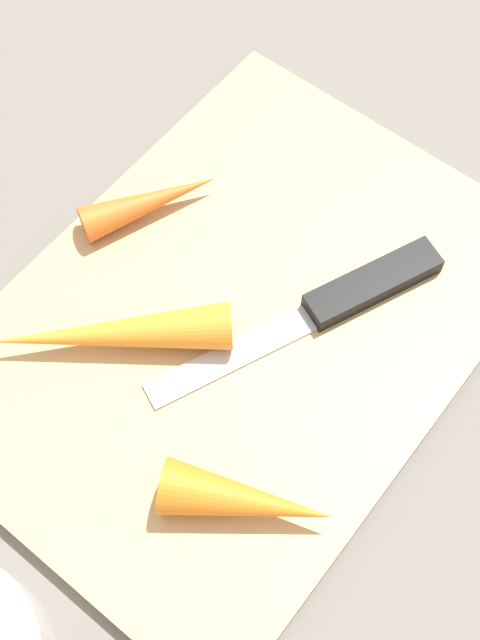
{
  "coord_description": "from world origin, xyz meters",
  "views": [
    {
      "loc": [
        0.19,
        0.15,
        0.48
      ],
      "look_at": [
        0.0,
        0.0,
        0.01
      ],
      "focal_mm": 47.86,
      "sensor_mm": 36.0,
      "label": 1
    }
  ],
  "objects": [
    {
      "name": "ground_plane",
      "position": [
        0.0,
        0.0,
        0.0
      ],
      "size": [
        1.4,
        1.4,
        0.0
      ],
      "primitive_type": "plane",
      "color": "slate"
    },
    {
      "name": "carrot_medium",
      "position": [
        0.09,
        0.08,
        0.03
      ],
      "size": [
        0.07,
        0.1,
        0.03
      ],
      "primitive_type": "cone",
      "rotation": [
        0.0,
        1.57,
        2.05
      ],
      "color": "orange",
      "rests_on": "cutting_board"
    },
    {
      "name": "cutting_board",
      "position": [
        0.0,
        0.0,
        0.01
      ],
      "size": [
        0.36,
        0.26,
        0.01
      ],
      "primitive_type": "cube",
      "color": "tan",
      "rests_on": "ground_plane"
    },
    {
      "name": "carrot_shortest",
      "position": [
        -0.03,
        -0.09,
        0.02
      ],
      "size": [
        0.09,
        0.06,
        0.02
      ],
      "primitive_type": "cone",
      "rotation": [
        0.0,
        1.57,
        2.65
      ],
      "color": "orange",
      "rests_on": "cutting_board"
    },
    {
      "name": "knife",
      "position": [
        -0.06,
        0.05,
        0.02
      ],
      "size": [
        0.19,
        0.1,
        0.01
      ],
      "rotation": [
        0.0,
        0.0,
        5.88
      ],
      "color": "#B7B7BC",
      "rests_on": "cutting_board"
    },
    {
      "name": "carrot_longest",
      "position": [
        0.06,
        -0.05,
        0.03
      ],
      "size": [
        0.12,
        0.13,
        0.03
      ],
      "primitive_type": "cone",
      "rotation": [
        0.0,
        1.57,
        5.46
      ],
      "color": "orange",
      "rests_on": "cutting_board"
    }
  ]
}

